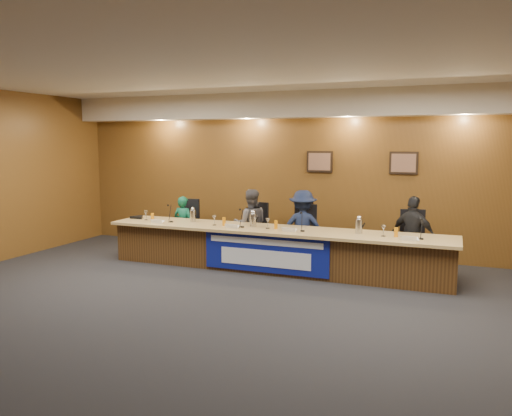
{
  "coord_description": "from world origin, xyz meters",
  "views": [
    {
      "loc": [
        2.89,
        -5.67,
        2.24
      ],
      "look_at": [
        -0.35,
        2.46,
        1.07
      ],
      "focal_mm": 35.0,
      "sensor_mm": 36.0,
      "label": 1
    }
  ],
  "objects_px": {
    "banner": "(265,254)",
    "office_chair_a": "(186,229)",
    "carafe_right": "(359,226)",
    "panelist_b": "(251,224)",
    "panelist_a": "(183,225)",
    "speakerphone": "(138,217)",
    "office_chair_b": "(252,234)",
    "panelist_c": "(303,227)",
    "office_chair_c": "(304,238)",
    "carafe_left": "(193,216)",
    "panelist_d": "(413,236)",
    "office_chair_d": "(413,245)",
    "carafe_mid": "(253,220)",
    "dais_body": "(273,250)"
  },
  "relations": [
    {
      "from": "panelist_b",
      "to": "office_chair_c",
      "type": "xyz_separation_m",
      "value": [
        1.04,
        0.1,
        -0.2
      ]
    },
    {
      "from": "office_chair_b",
      "to": "panelist_c",
      "type": "bearing_deg",
      "value": 6.59
    },
    {
      "from": "carafe_mid",
      "to": "office_chair_a",
      "type": "bearing_deg",
      "value": 157.73
    },
    {
      "from": "carafe_left",
      "to": "panelist_a",
      "type": "bearing_deg",
      "value": 133.93
    },
    {
      "from": "office_chair_d",
      "to": "dais_body",
      "type": "bearing_deg",
      "value": -173.76
    },
    {
      "from": "panelist_d",
      "to": "carafe_right",
      "type": "distance_m",
      "value": 1.02
    },
    {
      "from": "panelist_c",
      "to": "office_chair_c",
      "type": "distance_m",
      "value": 0.23
    },
    {
      "from": "panelist_b",
      "to": "carafe_right",
      "type": "height_order",
      "value": "panelist_b"
    },
    {
      "from": "panelist_a",
      "to": "panelist_c",
      "type": "xyz_separation_m",
      "value": [
        2.5,
        0.0,
        0.1
      ]
    },
    {
      "from": "panelist_a",
      "to": "speakerphone",
      "type": "bearing_deg",
      "value": 41.59
    },
    {
      "from": "banner",
      "to": "carafe_right",
      "type": "relative_size",
      "value": 9.32
    },
    {
      "from": "dais_body",
      "to": "panelist_a",
      "type": "xyz_separation_m",
      "value": [
        -2.14,
        0.6,
        0.23
      ]
    },
    {
      "from": "panelist_b",
      "to": "office_chair_c",
      "type": "distance_m",
      "value": 1.06
    },
    {
      "from": "carafe_left",
      "to": "office_chair_a",
      "type": "bearing_deg",
      "value": 129.1
    },
    {
      "from": "dais_body",
      "to": "panelist_d",
      "type": "distance_m",
      "value": 2.39
    },
    {
      "from": "panelist_a",
      "to": "carafe_right",
      "type": "distance_m",
      "value": 3.68
    },
    {
      "from": "carafe_right",
      "to": "panelist_c",
      "type": "bearing_deg",
      "value": 152.35
    },
    {
      "from": "office_chair_d",
      "to": "carafe_mid",
      "type": "xyz_separation_m",
      "value": [
        -2.66,
        -0.72,
        0.39
      ]
    },
    {
      "from": "dais_body",
      "to": "office_chair_b",
      "type": "bearing_deg",
      "value": 134.29
    },
    {
      "from": "speakerphone",
      "to": "carafe_left",
      "type": "bearing_deg",
      "value": 1.31
    },
    {
      "from": "banner",
      "to": "office_chair_a",
      "type": "distance_m",
      "value": 2.42
    },
    {
      "from": "panelist_c",
      "to": "speakerphone",
      "type": "distance_m",
      "value": 3.24
    },
    {
      "from": "carafe_mid",
      "to": "carafe_right",
      "type": "height_order",
      "value": "same"
    },
    {
      "from": "office_chair_a",
      "to": "carafe_left",
      "type": "bearing_deg",
      "value": -58.48
    },
    {
      "from": "panelist_a",
      "to": "panelist_b",
      "type": "xyz_separation_m",
      "value": [
        1.46,
        0.0,
        0.1
      ]
    },
    {
      "from": "office_chair_a",
      "to": "speakerphone",
      "type": "relative_size",
      "value": 1.5
    },
    {
      "from": "panelist_b",
      "to": "speakerphone",
      "type": "distance_m",
      "value": 2.22
    },
    {
      "from": "office_chair_c",
      "to": "panelist_d",
      "type": "bearing_deg",
      "value": -13.42
    },
    {
      "from": "dais_body",
      "to": "carafe_left",
      "type": "bearing_deg",
      "value": 178.01
    },
    {
      "from": "panelist_a",
      "to": "panelist_b",
      "type": "distance_m",
      "value": 1.47
    },
    {
      "from": "office_chair_b",
      "to": "carafe_left",
      "type": "relative_size",
      "value": 2.15
    },
    {
      "from": "carafe_right",
      "to": "speakerphone",
      "type": "bearing_deg",
      "value": 179.73
    },
    {
      "from": "panelist_a",
      "to": "carafe_mid",
      "type": "height_order",
      "value": "panelist_a"
    },
    {
      "from": "office_chair_a",
      "to": "banner",
      "type": "bearing_deg",
      "value": -34.98
    },
    {
      "from": "panelist_a",
      "to": "office_chair_a",
      "type": "xyz_separation_m",
      "value": [
        0.0,
        0.1,
        -0.1
      ]
    },
    {
      "from": "panelist_a",
      "to": "panelist_b",
      "type": "relative_size",
      "value": 0.86
    },
    {
      "from": "carafe_right",
      "to": "panelist_b",
      "type": "bearing_deg",
      "value": 164.77
    },
    {
      "from": "panelist_d",
      "to": "panelist_a",
      "type": "bearing_deg",
      "value": 20.75
    },
    {
      "from": "banner",
      "to": "office_chair_a",
      "type": "relative_size",
      "value": 4.58
    },
    {
      "from": "carafe_mid",
      "to": "speakerphone",
      "type": "bearing_deg",
      "value": 178.65
    },
    {
      "from": "panelist_d",
      "to": "carafe_left",
      "type": "xyz_separation_m",
      "value": [
        -3.91,
        -0.54,
        0.19
      ]
    },
    {
      "from": "panelist_a",
      "to": "carafe_right",
      "type": "xyz_separation_m",
      "value": [
        3.62,
        -0.59,
        0.29
      ]
    },
    {
      "from": "office_chair_b",
      "to": "office_chair_c",
      "type": "distance_m",
      "value": 1.04
    },
    {
      "from": "office_chair_b",
      "to": "carafe_mid",
      "type": "xyz_separation_m",
      "value": [
        0.31,
        -0.72,
        0.39
      ]
    },
    {
      "from": "panelist_a",
      "to": "speakerphone",
      "type": "distance_m",
      "value": 0.91
    },
    {
      "from": "panelist_c",
      "to": "office_chair_d",
      "type": "distance_m",
      "value": 1.94
    },
    {
      "from": "panelist_c",
      "to": "office_chair_b",
      "type": "xyz_separation_m",
      "value": [
        -1.04,
        0.1,
        -0.2
      ]
    },
    {
      "from": "dais_body",
      "to": "panelist_b",
      "type": "xyz_separation_m",
      "value": [
        -0.68,
        0.6,
        0.33
      ]
    },
    {
      "from": "office_chair_c",
      "to": "carafe_right",
      "type": "relative_size",
      "value": 2.03
    },
    {
      "from": "office_chair_b",
      "to": "office_chair_d",
      "type": "height_order",
      "value": "same"
    }
  ]
}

